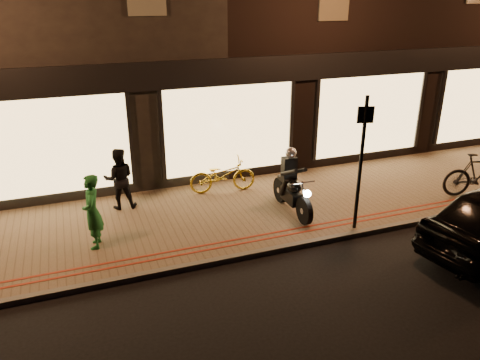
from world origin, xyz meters
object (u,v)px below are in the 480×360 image
(motorcycle, at_px, (292,188))
(sign_post, at_px, (361,157))
(person_green, at_px, (92,212))
(bicycle_gold, at_px, (222,175))

(motorcycle, height_order, sign_post, sign_post)
(motorcycle, relative_size, person_green, 1.22)
(sign_post, xyz_separation_m, person_green, (-5.53, 1.17, -0.88))
(sign_post, distance_m, bicycle_gold, 3.88)
(person_green, bearing_deg, bicycle_gold, 126.62)
(motorcycle, xyz_separation_m, person_green, (-4.56, -0.09, 0.18))
(motorcycle, bearing_deg, bicycle_gold, 124.24)
(sign_post, distance_m, person_green, 5.73)
(sign_post, relative_size, bicycle_gold, 1.71)
(motorcycle, height_order, bicycle_gold, motorcycle)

